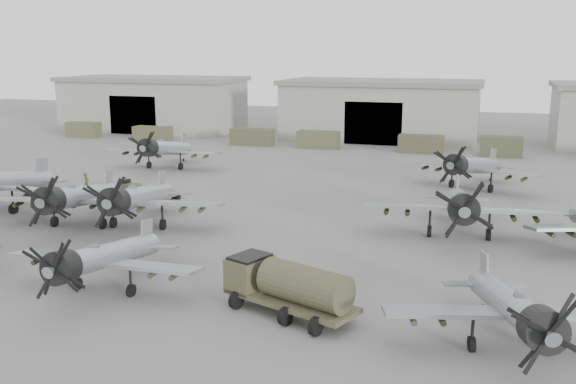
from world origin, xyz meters
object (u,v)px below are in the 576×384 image
aircraft_extra_98 (76,198)px  fuel_tanker (289,284)px  aircraft_mid_2 (460,205)px  aircraft_far_0 (164,149)px  aircraft_near_2 (515,309)px  aircraft_near_1 (101,258)px  tug_trailer (142,189)px  aircraft_far_1 (471,166)px  ground_crew (86,182)px  aircraft_mid_1 (136,198)px

aircraft_extra_98 → fuel_tanker: aircraft_extra_98 is taller
aircraft_mid_2 → aircraft_far_0: (-32.94, 18.02, -0.13)m
aircraft_near_2 → aircraft_extra_98: size_ratio=0.88×
aircraft_extra_98 → aircraft_near_1: bearing=-58.5°
aircraft_near_1 → tug_trailer: (-10.48, 22.52, -1.58)m
aircraft_near_2 → aircraft_far_1: 34.47m
aircraft_near_2 → aircraft_far_0: (-36.08, 35.40, 0.25)m
aircraft_far_0 → ground_crew: aircraft_far_0 is taller
aircraft_far_0 → fuel_tanker: (25.37, -34.28, -0.74)m
aircraft_near_2 → aircraft_mid_1: 29.26m
aircraft_mid_2 → ground_crew: (-34.31, 5.30, -1.56)m
aircraft_near_1 → aircraft_extra_98: aircraft_extra_98 is taller
aircraft_near_2 → fuel_tanker: bearing=158.8°
aircraft_mid_2 → tug_trailer: (-28.68, 5.85, -1.98)m
aircraft_near_2 → aircraft_mid_1: size_ratio=0.88×
tug_trailer → aircraft_mid_2: bearing=-1.2°
aircraft_extra_98 → ground_crew: aircraft_extra_98 is taller
aircraft_mid_1 → aircraft_far_0: 24.60m
ground_crew → fuel_tanker: bearing=-140.0°
aircraft_far_0 → aircraft_mid_1: bearing=-69.9°
aircraft_near_2 → tug_trailer: aircraft_near_2 is taller
aircraft_near_1 → fuel_tanker: 10.65m
aircraft_near_2 → aircraft_mid_2: (-3.14, 17.38, 0.38)m
aircraft_far_1 → aircraft_extra_98: (-27.79, -22.64, 0.02)m
aircraft_near_1 → tug_trailer: aircraft_near_1 is taller
aircraft_far_0 → aircraft_far_1: aircraft_far_1 is taller
aircraft_extra_98 → tug_trailer: 11.73m
aircraft_extra_98 → aircraft_near_2: bearing=-29.8°
aircraft_near_1 → aircraft_far_0: bearing=112.5°
aircraft_far_1 → aircraft_near_1: bearing=-98.9°
aircraft_mid_1 → ground_crew: aircraft_mid_1 is taller
aircraft_near_1 → aircraft_extra_98: 14.44m
aircraft_near_1 → aircraft_extra_98: (-9.35, 11.00, 0.29)m
aircraft_mid_2 → fuel_tanker: aircraft_mid_2 is taller
aircraft_mid_2 → aircraft_mid_1: bearing=-173.9°
aircraft_near_1 → aircraft_mid_2: 24.69m
aircraft_far_1 → tug_trailer: bearing=-139.2°
aircraft_near_1 → aircraft_extra_98: size_ratio=0.86×
aircraft_far_0 → ground_crew: bearing=-99.4°
aircraft_mid_1 → aircraft_far_0: aircraft_mid_1 is taller
aircraft_far_0 → aircraft_extra_98: (5.38, -23.69, 0.02)m
fuel_tanker → aircraft_near_1: bearing=-156.4°
aircraft_far_1 → aircraft_mid_1: bearing=-117.6°
fuel_tanker → tug_trailer: (-21.11, 22.11, -1.11)m
aircraft_far_1 → aircraft_extra_98: 35.84m
aircraft_far_1 → ground_crew: aircraft_far_1 is taller
aircraft_near_1 → tug_trailer: size_ratio=1.74×
aircraft_far_1 → tug_trailer: aircraft_far_1 is taller
aircraft_mid_1 → fuel_tanker: 19.51m
aircraft_near_1 → aircraft_mid_1: aircraft_mid_1 is taller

